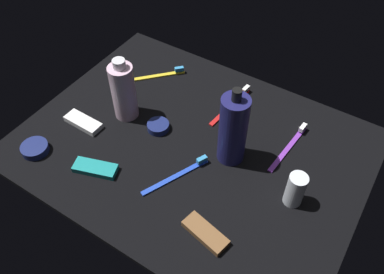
{
  "coord_description": "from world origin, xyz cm",
  "views": [
    {
      "loc": [
        35.34,
        -55.45,
        76.47
      ],
      "look_at": [
        0.0,
        0.0,
        3.0
      ],
      "focal_mm": 37.49,
      "sensor_mm": 36.0,
      "label": 1
    }
  ],
  "objects": [
    {
      "name": "snack_bar_brown",
      "position": [
        15.77,
        -19.53,
        0.75
      ],
      "size": [
        11.0,
        6.08,
        1.5
      ],
      "primitive_type": "cube",
      "rotation": [
        0.0,
        0.0,
        -0.21
      ],
      "color": "brown",
      "rests_on": "ground_plane"
    },
    {
      "name": "snack_bar_teal",
      "position": [
        -15.07,
        -19.04,
        0.75
      ],
      "size": [
        11.13,
        7.08,
        1.5
      ],
      "primitive_type": "cube",
      "rotation": [
        0.0,
        0.0,
        0.32
      ],
      "color": "teal",
      "rests_on": "ground_plane"
    },
    {
      "name": "cream_tin_right",
      "position": [
        -31.66,
        -22.52,
        0.97
      ],
      "size": [
        6.68,
        6.68,
        1.94
      ],
      "primitive_type": "cylinder",
      "color": "navy",
      "rests_on": "ground_plane"
    },
    {
      "name": "toothbrush_blue",
      "position": [
        2.56,
        -9.53,
        0.61
      ],
      "size": [
        8.45,
        16.92,
        2.1
      ],
      "color": "blue",
      "rests_on": "ground_plane"
    },
    {
      "name": "bodywash_bottle",
      "position": [
        -20.75,
        0.46,
        8.15
      ],
      "size": [
        6.3,
        6.3,
        17.87
      ],
      "color": "silver",
      "rests_on": "ground_plane"
    },
    {
      "name": "snack_bar_white",
      "position": [
        -27.97,
        -9.28,
        0.75
      ],
      "size": [
        10.48,
        4.21,
        1.5
      ],
      "primitive_type": "cube",
      "rotation": [
        0.0,
        0.0,
        -0.02
      ],
      "color": "white",
      "rests_on": "ground_plane"
    },
    {
      "name": "cream_tin_left",
      "position": [
        -10.42,
        0.18,
        0.91
      ],
      "size": [
        5.74,
        5.74,
        1.82
      ],
      "primitive_type": "cylinder",
      "color": "navy",
      "rests_on": "ground_plane"
    },
    {
      "name": "toothbrush_purple",
      "position": [
        20.99,
        12.83,
        0.61
      ],
      "size": [
        2.75,
        18.04,
        2.1
      ],
      "color": "purple",
      "rests_on": "ground_plane"
    },
    {
      "name": "lotion_bottle",
      "position": [
        9.8,
        2.05,
        9.51
      ],
      "size": [
        6.63,
        6.63,
        21.48
      ],
      "color": "navy",
      "rests_on": "ground_plane"
    },
    {
      "name": "deodorant_stick",
      "position": [
        27.74,
        -1.9,
        4.36
      ],
      "size": [
        4.13,
        4.13,
        8.71
      ],
      "primitive_type": "cylinder",
      "color": "silver",
      "rests_on": "ground_plane"
    },
    {
      "name": "toothbrush_red",
      "position": [
        1.64,
        18.25,
        0.61
      ],
      "size": [
        3.09,
        18.03,
        2.1
      ],
      "color": "red",
      "rests_on": "ground_plane"
    },
    {
      "name": "ground_plane",
      "position": [
        0.0,
        0.0,
        -0.6
      ],
      "size": [
        84.0,
        64.0,
        1.2
      ],
      "primitive_type": "cube",
      "color": "black"
    },
    {
      "name": "toothbrush_yellow",
      "position": [
        -22.83,
        17.25,
        0.61
      ],
      "size": [
        13.23,
        13.91,
        2.1
      ],
      "color": "yellow",
      "rests_on": "ground_plane"
    }
  ]
}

